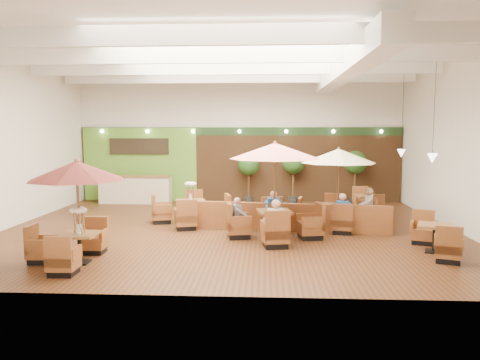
# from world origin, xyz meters

# --- Properties ---
(room) EXTENTS (14.04, 14.00, 5.52)m
(room) POSITION_xyz_m (0.25, 1.22, 3.63)
(room) COLOR #381E0F
(room) RESTS_ON ground
(service_counter) EXTENTS (3.00, 0.75, 1.18)m
(service_counter) POSITION_xyz_m (-4.40, 5.10, 0.58)
(service_counter) COLOR beige
(service_counter) RESTS_ON ground
(booth_divider) EXTENTS (6.23, 0.89, 0.87)m
(booth_divider) POSITION_xyz_m (1.77, -0.23, 0.43)
(booth_divider) COLOR brown
(booth_divider) RESTS_ON ground
(table_0) EXTENTS (2.32, 2.38, 2.45)m
(table_0) POSITION_xyz_m (-3.26, -3.97, 1.75)
(table_0) COLOR brown
(table_0) RESTS_ON ground
(table_1) EXTENTS (2.82, 2.82, 2.79)m
(table_1) POSITION_xyz_m (1.38, -1.19, 1.89)
(table_1) COLOR brown
(table_1) RESTS_ON ground
(table_2) EXTENTS (2.58, 2.58, 2.56)m
(table_2) POSITION_xyz_m (3.42, 0.48, 1.75)
(table_2) COLOR brown
(table_2) RESTS_ON ground
(table_3) EXTENTS (2.75, 2.75, 1.55)m
(table_3) POSITION_xyz_m (-1.37, 0.85, 0.43)
(table_3) COLOR brown
(table_3) RESTS_ON ground
(table_4) EXTENTS (1.04, 2.56, 0.90)m
(table_4) POSITION_xyz_m (5.40, -2.53, 0.34)
(table_4) COLOR brown
(table_4) RESTS_ON ground
(table_5) EXTENTS (0.90, 2.50, 0.92)m
(table_5) POSITION_xyz_m (4.85, 2.74, 0.35)
(table_5) COLOR brown
(table_5) RESTS_ON ground
(topiary_0) EXTENTS (0.90, 0.90, 2.08)m
(topiary_0) POSITION_xyz_m (0.41, 5.30, 1.55)
(topiary_0) COLOR black
(topiary_0) RESTS_ON ground
(topiary_1) EXTENTS (0.96, 0.96, 2.22)m
(topiary_1) POSITION_xyz_m (2.29, 5.30, 1.66)
(topiary_1) COLOR black
(topiary_1) RESTS_ON ground
(topiary_2) EXTENTS (0.96, 0.96, 2.24)m
(topiary_2) POSITION_xyz_m (4.87, 5.30, 1.67)
(topiary_2) COLOR black
(topiary_2) RESTS_ON ground
(diner_0) EXTENTS (0.45, 0.41, 0.83)m
(diner_0) POSITION_xyz_m (1.38, -2.22, 0.77)
(diner_0) COLOR silver
(diner_0) RESTS_ON ground
(diner_1) EXTENTS (0.40, 0.34, 0.78)m
(diner_1) POSITION_xyz_m (1.38, -0.17, 0.75)
(diner_1) COLOR #265DA7
(diner_1) RESTS_ON ground
(diner_2) EXTENTS (0.34, 0.38, 0.72)m
(diner_2) POSITION_xyz_m (0.35, -1.19, 0.73)
(diner_2) COLOR slate
(diner_2) RESTS_ON ground
(diner_3) EXTENTS (0.40, 0.34, 0.76)m
(diner_3) POSITION_xyz_m (3.42, -0.46, 0.74)
(diner_3) COLOR #265DA7
(diner_3) RESTS_ON ground
(diner_4) EXTENTS (0.39, 0.44, 0.83)m
(diner_4) POSITION_xyz_m (4.36, 0.48, 0.77)
(diner_4) COLOR silver
(diner_4) RESTS_ON ground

